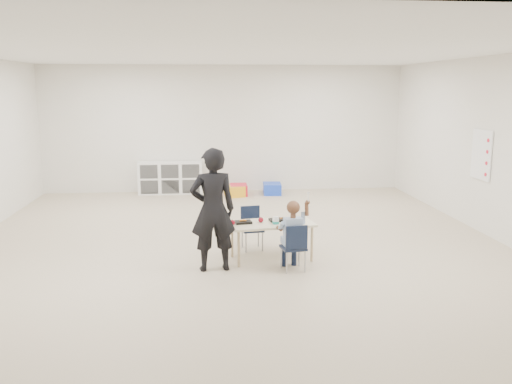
{
  "coord_description": "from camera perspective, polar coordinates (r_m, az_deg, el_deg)",
  "views": [
    {
      "loc": [
        -0.45,
        -7.65,
        2.31
      ],
      "look_at": [
        0.27,
        -0.13,
        0.85
      ],
      "focal_mm": 38.0,
      "sensor_mm": 36.0,
      "label": 1
    }
  ],
  "objects": [
    {
      "name": "table",
      "position": [
        7.4,
        1.64,
        -5.13
      ],
      "size": [
        1.19,
        0.72,
        0.52
      ],
      "rotation": [
        0.0,
        0.0,
        0.14
      ],
      "color": "beige",
      "rests_on": "ground"
    },
    {
      "name": "bin_red",
      "position": [
        11.82,
        -1.85,
        0.25
      ],
      "size": [
        0.37,
        0.48,
        0.23
      ],
      "primitive_type": "cube",
      "rotation": [
        0.0,
        0.0,
        -0.01
      ],
      "color": "red",
      "rests_on": "ground"
    },
    {
      "name": "child",
      "position": [
        6.92,
        3.96,
        -4.36
      ],
      "size": [
        0.47,
        0.47,
        0.97
      ],
      "primitive_type": null,
      "rotation": [
        0.0,
        0.0,
        0.14
      ],
      "color": "#9EB6D6",
      "rests_on": "chair_near"
    },
    {
      "name": "lunch_tray_near",
      "position": [
        7.41,
        2.28,
        -2.95
      ],
      "size": [
        0.24,
        0.19,
        0.03
      ],
      "primitive_type": "cube",
      "rotation": [
        0.0,
        0.0,
        0.14
      ],
      "color": "black",
      "rests_on": "table"
    },
    {
      "name": "chair_far",
      "position": [
        7.82,
        -0.4,
        -3.88
      ],
      "size": [
        0.34,
        0.32,
        0.62
      ],
      "primitive_type": null,
      "rotation": [
        0.0,
        0.0,
        0.14
      ],
      "color": "black",
      "rests_on": "ground"
    },
    {
      "name": "chair_near",
      "position": [
        6.97,
        3.94,
        -5.77
      ],
      "size": [
        0.34,
        0.32,
        0.62
      ],
      "primitive_type": null,
      "rotation": [
        0.0,
        0.0,
        0.14
      ],
      "color": "black",
      "rests_on": "ground"
    },
    {
      "name": "cubby_shelf",
      "position": [
        12.11,
        -8.98,
        1.5
      ],
      "size": [
        1.4,
        0.4,
        0.7
      ],
      "primitive_type": "cube",
      "color": "white",
      "rests_on": "ground"
    },
    {
      "name": "rules_poster",
      "position": [
        9.42,
        22.64,
        3.64
      ],
      "size": [
        0.02,
        0.6,
        0.8
      ],
      "primitive_type": "cube",
      "color": "white",
      "rests_on": "room"
    },
    {
      "name": "apple_far",
      "position": [
        7.18,
        -2.5,
        -3.24
      ],
      "size": [
        0.07,
        0.07,
        0.07
      ],
      "primitive_type": "sphere",
      "color": "maroon",
      "rests_on": "table"
    },
    {
      "name": "lunch_tray_far",
      "position": [
        7.29,
        -1.35,
        -3.19
      ],
      "size": [
        0.24,
        0.19,
        0.03
      ],
      "primitive_type": "cube",
      "rotation": [
        0.0,
        0.0,
        0.14
      ],
      "color": "black",
      "rests_on": "table"
    },
    {
      "name": "adult",
      "position": [
        6.86,
        -4.57,
        -1.88
      ],
      "size": [
        0.62,
        0.45,
        1.58
      ],
      "primitive_type": "imported",
      "rotation": [
        0.0,
        0.0,
        3.28
      ],
      "color": "black",
      "rests_on": "ground"
    },
    {
      "name": "milk_carton",
      "position": [
        7.22,
        2.08,
        -3.04
      ],
      "size": [
        0.08,
        0.08,
        0.1
      ],
      "primitive_type": "cube",
      "rotation": [
        0.0,
        0.0,
        0.14
      ],
      "color": "white",
      "rests_on": "table"
    },
    {
      "name": "bin_yellow",
      "position": [
        11.71,
        -2.27,
        0.13
      ],
      "size": [
        0.46,
        0.53,
        0.23
      ],
      "primitive_type": "cube",
      "rotation": [
        0.0,
        0.0,
        0.22
      ],
      "color": "#F5A919",
      "rests_on": "ground"
    },
    {
      "name": "apple_near",
      "position": [
        7.32,
        0.51,
        -2.95
      ],
      "size": [
        0.07,
        0.07,
        0.07
      ],
      "primitive_type": "sphere",
      "color": "maroon",
      "rests_on": "table"
    },
    {
      "name": "bread_roll",
      "position": [
        7.33,
        4.06,
        -2.98
      ],
      "size": [
        0.09,
        0.09,
        0.07
      ],
      "primitive_type": "ellipsoid",
      "color": "#B7854B",
      "rests_on": "table"
    },
    {
      "name": "bin_blue",
      "position": [
        11.92,
        1.71,
        0.36
      ],
      "size": [
        0.41,
        0.51,
        0.24
      ],
      "primitive_type": "cube",
      "rotation": [
        0.0,
        0.0,
        -0.06
      ],
      "color": "blue",
      "rests_on": "ground"
    },
    {
      "name": "room",
      "position": [
        7.71,
        -2.12,
        4.16
      ],
      "size": [
        9.0,
        9.02,
        2.8
      ],
      "color": "#BCAB90",
      "rests_on": "ground"
    }
  ]
}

